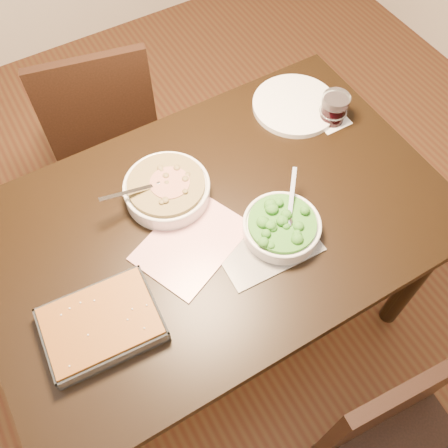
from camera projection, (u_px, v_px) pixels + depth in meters
name	position (u px, v px, depth m)	size (l,w,h in m)	color
ground	(218.00, 314.00, 2.13)	(4.00, 4.00, 0.00)	#482414
table	(216.00, 235.00, 1.57)	(1.40, 0.90, 0.75)	black
magazine_a	(192.00, 242.00, 1.45)	(0.31, 0.23, 0.01)	#BF3644
magazine_b	(265.00, 243.00, 1.45)	(0.29, 0.21, 0.01)	#222128
coaster	(331.00, 119.00, 1.71)	(0.11, 0.11, 0.00)	white
stew_bowl	(167.00, 189.00, 1.51)	(0.29, 0.26, 0.10)	white
broccoli_bowl	(282.00, 227.00, 1.44)	(0.23, 0.23, 0.09)	white
baking_dish	(102.00, 324.00, 1.29)	(0.31, 0.24, 0.05)	silver
wine_tumbler	(334.00, 108.00, 1.66)	(0.09, 0.09, 0.10)	black
dinner_plate	(295.00, 105.00, 1.73)	(0.29, 0.29, 0.02)	white
chair_far	(101.00, 120.00, 2.04)	(0.50, 0.50, 0.90)	black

